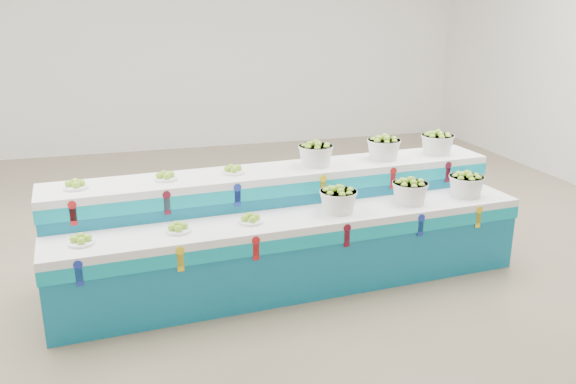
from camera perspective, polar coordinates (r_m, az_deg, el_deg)
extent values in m
plane|color=#73614D|center=(6.44, -2.69, -5.80)|extent=(10.00, 10.00, 0.00)
plane|color=silver|center=(10.84, -9.31, 14.52)|extent=(10.00, 0.00, 10.00)
cylinder|color=white|center=(5.05, -19.04, -4.23)|extent=(0.23, 0.23, 0.09)
cylinder|color=white|center=(5.10, -10.39, -3.28)|extent=(0.23, 0.23, 0.09)
cylinder|color=white|center=(5.23, -3.58, -2.48)|extent=(0.23, 0.23, 0.09)
cylinder|color=white|center=(5.47, -19.53, 0.73)|extent=(0.23, 0.23, 0.09)
cylinder|color=white|center=(5.52, -11.55, 1.56)|extent=(0.23, 0.23, 0.09)
cylinder|color=white|center=(5.64, -5.22, 2.19)|extent=(0.23, 0.23, 0.09)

